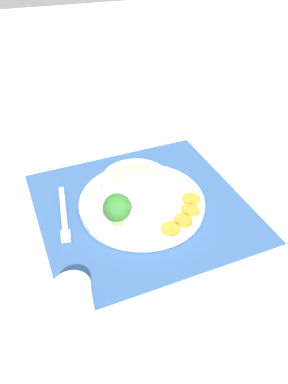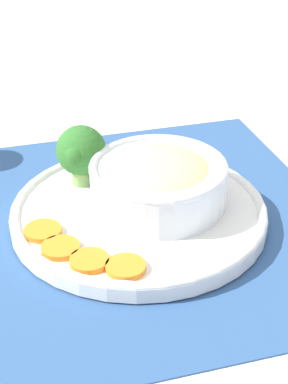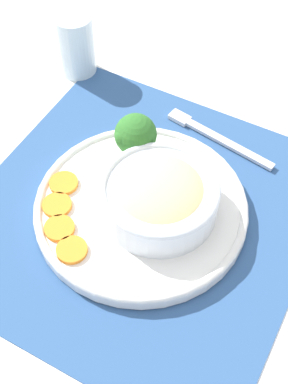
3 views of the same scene
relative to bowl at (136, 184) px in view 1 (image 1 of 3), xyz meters
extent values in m
plane|color=white|center=(-0.01, 0.02, -0.05)|extent=(4.00, 4.00, 0.00)
cube|color=#2D5184|center=(-0.01, 0.02, -0.05)|extent=(0.50, 0.49, 0.00)
cylinder|color=white|center=(-0.01, 0.02, -0.04)|extent=(0.29, 0.29, 0.02)
torus|color=white|center=(-0.01, 0.02, -0.03)|extent=(0.29, 0.29, 0.01)
cylinder|color=silver|center=(0.00, 0.00, -0.01)|extent=(0.15, 0.15, 0.05)
torus|color=silver|center=(0.00, 0.00, 0.02)|extent=(0.15, 0.15, 0.01)
ellipsoid|color=beige|center=(0.00, 0.00, 0.00)|extent=(0.13, 0.13, 0.05)
cylinder|color=#84AD5B|center=(0.06, 0.08, -0.02)|extent=(0.03, 0.03, 0.02)
sphere|color=#2D6B28|center=(0.06, 0.08, 0.01)|extent=(0.06, 0.06, 0.06)
sphere|color=#2D6B28|center=(0.05, 0.09, 0.02)|extent=(0.03, 0.03, 0.03)
sphere|color=#2D6B28|center=(0.08, 0.07, 0.02)|extent=(0.02, 0.02, 0.02)
cylinder|color=orange|center=(-0.04, 0.13, -0.03)|extent=(0.04, 0.04, 0.01)
cylinder|color=orange|center=(-0.07, 0.12, -0.03)|extent=(0.04, 0.04, 0.01)
cylinder|color=orange|center=(-0.10, 0.09, -0.03)|extent=(0.04, 0.04, 0.01)
cylinder|color=orange|center=(-0.12, 0.06, -0.03)|extent=(0.04, 0.04, 0.01)
cylinder|color=silver|center=(0.18, 0.28, 0.00)|extent=(0.06, 0.06, 0.11)
cylinder|color=silver|center=(0.18, 0.28, -0.02)|extent=(0.05, 0.05, 0.06)
cube|color=silver|center=(0.17, 0.00, -0.04)|extent=(0.03, 0.18, 0.01)
cube|color=silver|center=(0.17, 0.07, -0.04)|extent=(0.02, 0.03, 0.01)
camera|label=1|loc=(0.18, 0.65, 0.52)|focal=35.00mm
camera|label=2|loc=(-0.61, 0.13, 0.35)|focal=60.00mm
camera|label=3|loc=(-0.35, -0.21, 0.55)|focal=50.00mm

